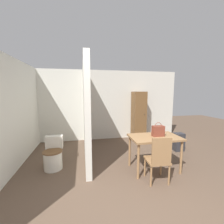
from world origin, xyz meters
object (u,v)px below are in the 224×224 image
wooden_chair (159,158)px  wooden_cabinet (139,116)px  dining_table (155,141)px  space_heater (178,142)px  handbag (158,131)px  toilet (53,155)px

wooden_chair → wooden_cabinet: (0.62, 2.64, 0.38)m
dining_table → space_heater: bearing=35.6°
dining_table → wooden_cabinet: wooden_cabinet is taller
wooden_chair → space_heater: (1.39, 1.36, -0.23)m
wooden_chair → handbag: size_ratio=3.01×
dining_table → wooden_chair: (-0.15, -0.48, -0.18)m
handbag → space_heater: handbag is taller
toilet → space_heater: toilet is taller
dining_table → toilet: size_ratio=1.55×
dining_table → space_heater: size_ratio=2.04×
wooden_cabinet → dining_table: bearing=-102.1°
wooden_chair → wooden_cabinet: size_ratio=0.53×
toilet → wooden_cabinet: (2.69, 1.64, 0.58)m
dining_table → toilet: (-2.23, 0.53, -0.38)m
dining_table → toilet: bearing=166.6°
handbag → space_heater: 1.58m
dining_table → handbag: size_ratio=3.49×
space_heater → handbag: bearing=-142.9°
handbag → toilet: bearing=167.2°
handbag → dining_table: bearing=-174.8°
toilet → space_heater: 3.48m
wooden_chair → toilet: wooden_chair is taller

